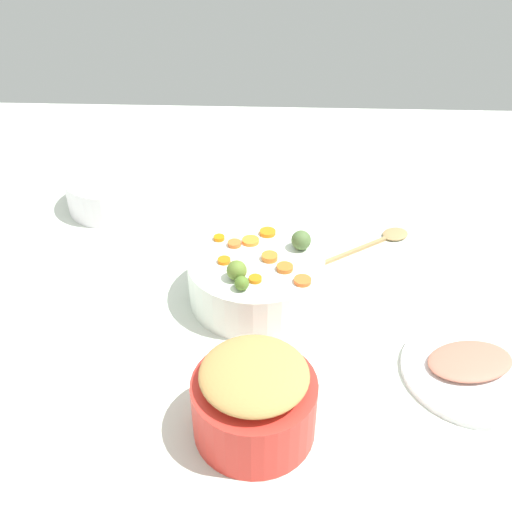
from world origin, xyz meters
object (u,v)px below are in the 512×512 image
(metal_pot, at_px, (254,406))
(wooden_spoon, at_px, (384,239))
(casserole_dish, at_px, (114,191))
(serving_bowl_carrots, at_px, (256,279))
(ham_plate, at_px, (472,372))

(metal_pot, bearing_deg, wooden_spoon, -116.80)
(wooden_spoon, bearing_deg, casserole_dish, -11.44)
(serving_bowl_carrots, bearing_deg, casserole_dish, -43.50)
(casserole_dish, xyz_separation_m, ham_plate, (-0.84, 0.61, -0.04))
(casserole_dish, distance_m, ham_plate, 1.04)
(casserole_dish, bearing_deg, metal_pot, 119.51)
(wooden_spoon, bearing_deg, ham_plate, 103.09)
(metal_pot, height_order, wooden_spoon, metal_pot)
(serving_bowl_carrots, bearing_deg, metal_pot, 92.02)
(casserole_dish, bearing_deg, ham_plate, 144.04)
(wooden_spoon, xyz_separation_m, casserole_dish, (0.73, -0.15, 0.04))
(metal_pot, xyz_separation_m, ham_plate, (-0.41, -0.14, -0.05))
(serving_bowl_carrots, xyz_separation_m, wooden_spoon, (-0.32, -0.24, -0.05))
(metal_pot, xyz_separation_m, casserole_dish, (0.43, -0.75, -0.01))
(serving_bowl_carrots, xyz_separation_m, casserole_dish, (0.41, -0.39, -0.01))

